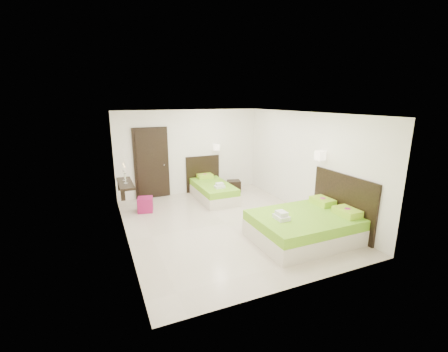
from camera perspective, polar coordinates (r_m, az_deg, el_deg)
name	(u,v)px	position (r m, az deg, el deg)	size (l,w,h in m)	color
floor	(225,223)	(7.29, 0.22, -9.03)	(5.50, 5.50, 0.00)	beige
bed_single	(212,189)	(9.00, -2.26, -2.54)	(1.11, 1.85, 1.52)	beige
bed_double	(307,225)	(6.68, 15.52, -8.94)	(2.11, 1.80, 1.74)	beige
nightstand	(234,186)	(9.69, 1.89, -1.91)	(0.40, 0.36, 0.36)	black
ottoman	(145,205)	(8.24, -14.76, -5.28)	(0.38, 0.38, 0.38)	#8C1248
door	(152,164)	(9.13, -13.63, 2.31)	(1.02, 0.15, 2.14)	black
console_shelf	(125,184)	(8.02, -18.33, -1.40)	(0.35, 1.20, 0.78)	black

